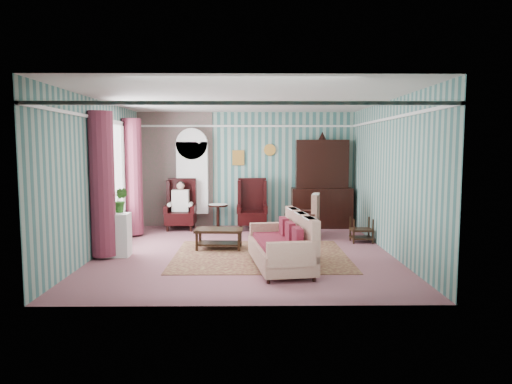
{
  "coord_description": "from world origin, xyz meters",
  "views": [
    {
      "loc": [
        0.12,
        -8.63,
        2.01
      ],
      "look_at": [
        0.22,
        0.6,
        1.11
      ],
      "focal_mm": 32.0,
      "sensor_mm": 36.0,
      "label": 1
    }
  ],
  "objects_px": {
    "nest_table": "(361,230)",
    "floral_armchair": "(302,213)",
    "plant_stand": "(115,235)",
    "wingback_left": "(181,204)",
    "wingback_right": "(252,204)",
    "round_side_table": "(218,216)",
    "coffee_table": "(219,239)",
    "bookcase": "(193,183)",
    "dresser_hutch": "(322,181)",
    "seated_woman": "(181,206)",
    "sofa": "(280,241)"
  },
  "relations": [
    {
      "from": "dresser_hutch",
      "to": "wingback_left",
      "type": "relative_size",
      "value": 1.89
    },
    {
      "from": "wingback_left",
      "to": "bookcase",
      "type": "bearing_deg",
      "value": 57.34
    },
    {
      "from": "round_side_table",
      "to": "sofa",
      "type": "height_order",
      "value": "sofa"
    },
    {
      "from": "round_side_table",
      "to": "nest_table",
      "type": "bearing_deg",
      "value": -28.2
    },
    {
      "from": "dresser_hutch",
      "to": "nest_table",
      "type": "distance_m",
      "value": 2.11
    },
    {
      "from": "dresser_hutch",
      "to": "plant_stand",
      "type": "bearing_deg",
      "value": -144.92
    },
    {
      "from": "sofa",
      "to": "floral_armchair",
      "type": "bearing_deg",
      "value": -21.91
    },
    {
      "from": "bookcase",
      "to": "coffee_table",
      "type": "relative_size",
      "value": 2.41
    },
    {
      "from": "nest_table",
      "to": "plant_stand",
      "type": "xyz_separation_m",
      "value": [
        -4.87,
        -1.2,
        0.13
      ]
    },
    {
      "from": "wingback_left",
      "to": "plant_stand",
      "type": "relative_size",
      "value": 1.56
    },
    {
      "from": "seated_woman",
      "to": "round_side_table",
      "type": "bearing_deg",
      "value": 9.46
    },
    {
      "from": "wingback_left",
      "to": "floral_armchair",
      "type": "distance_m",
      "value": 3.03
    },
    {
      "from": "dresser_hutch",
      "to": "floral_armchair",
      "type": "height_order",
      "value": "dresser_hutch"
    },
    {
      "from": "bookcase",
      "to": "wingback_right",
      "type": "xyz_separation_m",
      "value": [
        1.5,
        -0.39,
        -0.5
      ]
    },
    {
      "from": "round_side_table",
      "to": "coffee_table",
      "type": "height_order",
      "value": "round_side_table"
    },
    {
      "from": "floral_armchair",
      "to": "nest_table",
      "type": "bearing_deg",
      "value": -101.33
    },
    {
      "from": "round_side_table",
      "to": "plant_stand",
      "type": "height_order",
      "value": "plant_stand"
    },
    {
      "from": "wingback_left",
      "to": "floral_armchair",
      "type": "bearing_deg",
      "value": -19.09
    },
    {
      "from": "bookcase",
      "to": "sofa",
      "type": "relative_size",
      "value": 1.2
    },
    {
      "from": "plant_stand",
      "to": "wingback_left",
      "type": "bearing_deg",
      "value": 73.78
    },
    {
      "from": "round_side_table",
      "to": "dresser_hutch",
      "type": "bearing_deg",
      "value": 2.64
    },
    {
      "from": "sofa",
      "to": "coffee_table",
      "type": "bearing_deg",
      "value": 29.71
    },
    {
      "from": "round_side_table",
      "to": "bookcase",
      "type": "bearing_deg",
      "value": 159.73
    },
    {
      "from": "wingback_left",
      "to": "wingback_right",
      "type": "xyz_separation_m",
      "value": [
        1.75,
        0.0,
        0.0
      ]
    },
    {
      "from": "wingback_left",
      "to": "wingback_right",
      "type": "bearing_deg",
      "value": 0.0
    },
    {
      "from": "dresser_hutch",
      "to": "sofa",
      "type": "relative_size",
      "value": 1.26
    },
    {
      "from": "plant_stand",
      "to": "floral_armchair",
      "type": "distance_m",
      "value": 4.06
    },
    {
      "from": "bookcase",
      "to": "coffee_table",
      "type": "bearing_deg",
      "value": -71.95
    },
    {
      "from": "wingback_right",
      "to": "nest_table",
      "type": "distance_m",
      "value": 2.81
    },
    {
      "from": "seated_woman",
      "to": "sofa",
      "type": "bearing_deg",
      "value": -58.67
    },
    {
      "from": "wingback_left",
      "to": "coffee_table",
      "type": "bearing_deg",
      "value": -63.5
    },
    {
      "from": "bookcase",
      "to": "floral_armchair",
      "type": "distance_m",
      "value": 3.01
    },
    {
      "from": "floral_armchair",
      "to": "wingback_right",
      "type": "bearing_deg",
      "value": 61.77
    },
    {
      "from": "wingback_right",
      "to": "seated_woman",
      "type": "xyz_separation_m",
      "value": [
        -1.75,
        0.0,
        -0.04
      ]
    },
    {
      "from": "bookcase",
      "to": "coffee_table",
      "type": "xyz_separation_m",
      "value": [
        0.84,
        -2.57,
        -0.92
      ]
    },
    {
      "from": "dresser_hutch",
      "to": "wingback_right",
      "type": "relative_size",
      "value": 1.89
    },
    {
      "from": "bookcase",
      "to": "nest_table",
      "type": "relative_size",
      "value": 4.15
    },
    {
      "from": "coffee_table",
      "to": "floral_armchair",
      "type": "bearing_deg",
      "value": 34.01
    },
    {
      "from": "round_side_table",
      "to": "floral_armchair",
      "type": "height_order",
      "value": "floral_armchair"
    },
    {
      "from": "round_side_table",
      "to": "coffee_table",
      "type": "relative_size",
      "value": 0.64
    },
    {
      "from": "bookcase",
      "to": "plant_stand",
      "type": "height_order",
      "value": "bookcase"
    },
    {
      "from": "dresser_hutch",
      "to": "wingback_left",
      "type": "bearing_deg",
      "value": -175.59
    },
    {
      "from": "dresser_hutch",
      "to": "floral_armchair",
      "type": "bearing_deg",
      "value": -116.95
    },
    {
      "from": "seated_woman",
      "to": "floral_armchair",
      "type": "height_order",
      "value": "seated_woman"
    },
    {
      "from": "nest_table",
      "to": "plant_stand",
      "type": "height_order",
      "value": "plant_stand"
    },
    {
      "from": "nest_table",
      "to": "floral_armchair",
      "type": "height_order",
      "value": "floral_armchair"
    },
    {
      "from": "floral_armchair",
      "to": "coffee_table",
      "type": "xyz_separation_m",
      "value": [
        -1.77,
        -1.19,
        -0.34
      ]
    },
    {
      "from": "nest_table",
      "to": "floral_armchair",
      "type": "distance_m",
      "value": 1.36
    },
    {
      "from": "bookcase",
      "to": "dresser_hutch",
      "type": "xyz_separation_m",
      "value": [
        3.25,
        -0.12,
        0.06
      ]
    },
    {
      "from": "seated_woman",
      "to": "round_side_table",
      "type": "distance_m",
      "value": 0.96
    }
  ]
}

